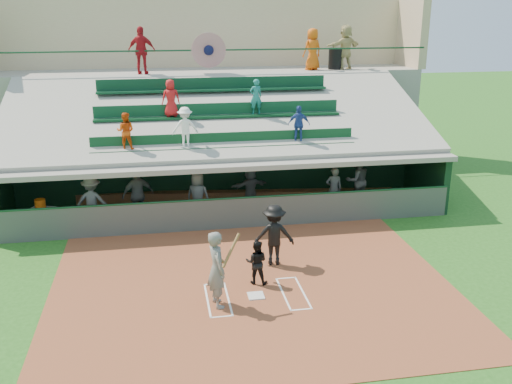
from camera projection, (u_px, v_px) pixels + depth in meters
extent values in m
plane|color=#205518|center=(256.00, 297.00, 15.27)|extent=(100.00, 100.00, 0.00)
cube|color=brown|center=(253.00, 288.00, 15.73)|extent=(11.00, 9.00, 0.02)
cube|color=silver|center=(256.00, 296.00, 15.26)|extent=(0.43, 0.43, 0.03)
cube|color=silver|center=(228.00, 298.00, 15.14)|extent=(0.05, 1.80, 0.01)
cube|color=silver|center=(283.00, 294.00, 15.38)|extent=(0.05, 1.80, 0.01)
cube|color=white|center=(208.00, 300.00, 15.05)|extent=(0.05, 1.80, 0.01)
cube|color=silver|center=(303.00, 292.00, 15.47)|extent=(0.05, 1.80, 0.01)
cube|color=white|center=(214.00, 284.00, 15.94)|extent=(0.60, 0.05, 0.01)
cube|color=white|center=(286.00, 278.00, 16.27)|extent=(0.60, 0.05, 0.01)
cube|color=silver|center=(222.00, 317.00, 14.25)|extent=(0.60, 0.05, 0.01)
cube|color=white|center=(301.00, 309.00, 14.58)|extent=(0.60, 0.05, 0.01)
cube|color=gray|center=(225.00, 211.00, 21.58)|extent=(16.00, 3.50, 0.04)
cube|color=gray|center=(207.00, 119.00, 27.20)|extent=(20.00, 3.00, 4.60)
cube|color=#4A4F4A|center=(231.00, 214.00, 19.78)|extent=(16.00, 0.06, 1.10)
cylinder|color=#133E20|center=(231.00, 198.00, 19.60)|extent=(16.00, 0.08, 0.08)
cube|color=black|center=(220.00, 171.00, 22.89)|extent=(16.00, 0.25, 2.20)
cube|color=black|center=(425.00, 174.00, 22.56)|extent=(0.25, 3.50, 2.20)
cube|color=gray|center=(224.00, 156.00, 20.91)|extent=(16.40, 3.90, 0.18)
cube|color=gray|center=(215.00, 159.00, 24.51)|extent=(16.40, 3.50, 2.30)
cube|color=gray|center=(211.00, 125.00, 25.70)|extent=(16.40, 0.30, 4.60)
cube|color=gray|center=(218.00, 113.00, 22.25)|extent=(16.40, 6.51, 2.37)
cube|color=#0C381D|center=(226.00, 147.00, 20.25)|extent=(9.40, 0.42, 0.08)
cube|color=#0D391E|center=(225.00, 139.00, 20.36)|extent=(9.40, 0.06, 0.45)
cube|color=#0C351B|center=(220.00, 116.00, 21.80)|extent=(9.40, 0.42, 0.08)
cube|color=#0D3D24|center=(219.00, 109.00, 21.91)|extent=(9.40, 0.06, 0.45)
cube|color=#0B331D|center=(214.00, 90.00, 23.35)|extent=(9.40, 0.42, 0.08)
cube|color=#0B341F|center=(213.00, 83.00, 23.45)|extent=(9.40, 0.06, 0.45)
imported|color=#CE460C|center=(126.00, 131.00, 19.57)|extent=(0.71, 0.61, 1.29)
imported|color=white|center=(185.00, 127.00, 19.88)|extent=(0.93, 0.55, 1.41)
imported|color=navy|center=(299.00, 124.00, 20.56)|extent=(0.84, 0.52, 1.34)
imported|color=#B41416|center=(171.00, 98.00, 21.37)|extent=(0.72, 0.51, 1.40)
imported|color=#19706A|center=(256.00, 97.00, 21.91)|extent=(0.54, 0.40, 1.34)
cylinder|color=#123A20|center=(209.00, 50.00, 24.77)|extent=(20.00, 0.07, 0.07)
cylinder|color=#A4171F|center=(209.00, 50.00, 24.75)|extent=(1.50, 0.06, 1.50)
sphere|color=#0D1036|center=(209.00, 50.00, 24.72)|extent=(0.44, 0.44, 0.44)
cube|color=tan|center=(202.00, 33.00, 27.39)|extent=(20.00, 0.40, 3.20)
cube|color=tan|center=(411.00, 33.00, 27.62)|extent=(0.40, 3.00, 3.20)
imported|color=#5A5C57|center=(217.00, 269.00, 14.51)|extent=(0.63, 0.83, 2.05)
cylinder|color=olive|center=(231.00, 250.00, 14.25)|extent=(0.56, 0.54, 0.75)
sphere|color=olive|center=(222.00, 261.00, 14.46)|extent=(0.10, 0.10, 0.10)
imported|color=black|center=(256.00, 262.00, 15.81)|extent=(0.73, 0.63, 1.27)
imported|color=black|center=(274.00, 235.00, 16.93)|extent=(1.28, 0.85, 1.86)
cube|color=brown|center=(220.00, 196.00, 22.56)|extent=(13.82, 2.16, 0.42)
cube|color=white|center=(43.00, 220.00, 19.60)|extent=(1.07, 0.95, 0.77)
cylinder|color=#D4550C|center=(40.00, 204.00, 19.39)|extent=(0.36, 0.36, 0.36)
imported|color=#5E605B|center=(92.00, 201.00, 19.84)|extent=(1.26, 0.84, 1.81)
imported|color=#555752|center=(138.00, 195.00, 20.31)|extent=(1.24, 0.83, 1.96)
imported|color=#535550|center=(198.00, 196.00, 20.46)|extent=(1.02, 0.86, 1.77)
imported|color=#575954|center=(250.00, 187.00, 21.80)|extent=(1.53, 0.80, 1.58)
imported|color=#52544F|center=(334.00, 189.00, 21.43)|extent=(0.66, 0.49, 1.67)
imported|color=#51534E|center=(357.00, 180.00, 22.01)|extent=(1.02, 0.83, 1.95)
cylinder|color=black|center=(335.00, 59.00, 26.65)|extent=(0.65, 0.65, 0.97)
imported|color=#AE131B|center=(142.00, 51.00, 24.44)|extent=(1.26, 0.74, 2.01)
imported|color=#CC520C|center=(312.00, 49.00, 26.18)|extent=(1.06, 0.86, 1.88)
imported|color=tan|center=(345.00, 47.00, 26.48)|extent=(1.96, 1.30, 2.03)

